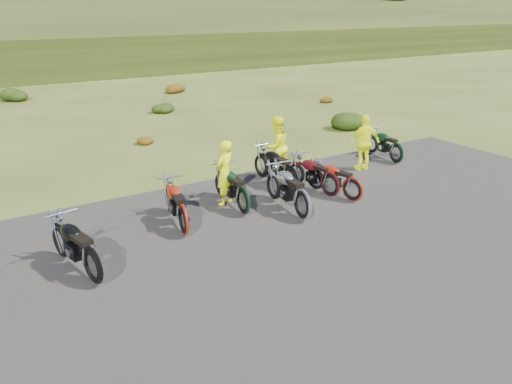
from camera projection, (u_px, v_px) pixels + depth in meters
ground at (288, 225)px, 12.39m from camera, size 300.00×300.00×0.00m
gravel_pad at (341, 258)px, 10.80m from camera, size 20.00×12.00×0.04m
hill_slope at (12, 56)px, 52.14m from camera, size 300.00×45.97×9.37m
shrub_3 at (15, 93)px, 28.01m from camera, size 1.56×1.56×0.92m
shrub_4 at (143, 139)px, 19.43m from camera, size 0.77×0.77×0.45m
shrub_5 at (162, 107)px, 25.04m from camera, size 1.03×1.03×0.61m
shrub_6 at (174, 86)px, 30.66m from camera, size 1.30×1.30×0.77m
shrub_7 at (349, 117)px, 21.96m from camera, size 1.56×1.56×0.92m
shrub_8 at (324, 98)px, 27.69m from camera, size 0.77×0.77×0.45m
motorcycle_0 at (95, 284)px, 9.80m from camera, size 1.16×2.29×1.14m
motorcycle_1 at (185, 235)px, 11.87m from camera, size 1.03×2.18×1.10m
motorcycle_2 at (243, 214)px, 13.02m from camera, size 0.84×2.15×1.10m
motorcycle_3 at (302, 220)px, 12.70m from camera, size 0.96×2.32×1.19m
motorcycle_4 at (329, 197)px, 14.21m from camera, size 0.96×2.08×1.05m
motorcycle_5 at (289, 192)px, 14.57m from camera, size 0.78×2.25×1.17m
motorcycle_6 at (352, 202)px, 13.87m from camera, size 1.08×2.02×1.01m
motorcycle_7 at (395, 163)px, 17.17m from camera, size 0.85×2.03×1.03m
person_middle at (225, 174)px, 13.34m from camera, size 0.77×0.66×1.78m
person_right_a at (276, 147)px, 15.58m from camera, size 1.01×0.84×1.90m
person_right_b at (364, 143)px, 16.16m from camera, size 1.14×0.64×1.83m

